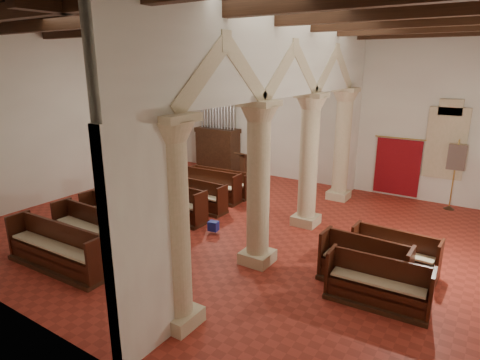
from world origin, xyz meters
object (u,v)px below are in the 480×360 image
lectern (243,170)px  nave_pew_0 (57,254)px  pipe_organ (218,142)px  processional_banner (452,187)px  aisle_pew_0 (377,290)px

lectern → nave_pew_0: bearing=-78.9°
pipe_organ → processional_banner: bearing=-0.0°
pipe_organ → aisle_pew_0: 11.88m
lectern → processional_banner: bearing=18.5°
lectern → nave_pew_0: size_ratio=0.43×
lectern → pipe_organ: bearing=162.0°
processional_banner → nave_pew_0: processional_banner is taller
aisle_pew_0 → lectern: bearing=136.8°
lectern → aisle_pew_0: (7.17, -6.11, -0.21)m
pipe_organ → lectern: (2.17, -1.16, -0.81)m
pipe_organ → aisle_pew_0: (9.34, -7.27, -1.02)m
processional_banner → nave_pew_0: (-7.60, -9.93, -0.43)m
processional_banner → pipe_organ: bearing=176.8°
nave_pew_0 → aisle_pew_0: 7.50m
pipe_organ → aisle_pew_0: size_ratio=2.07×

